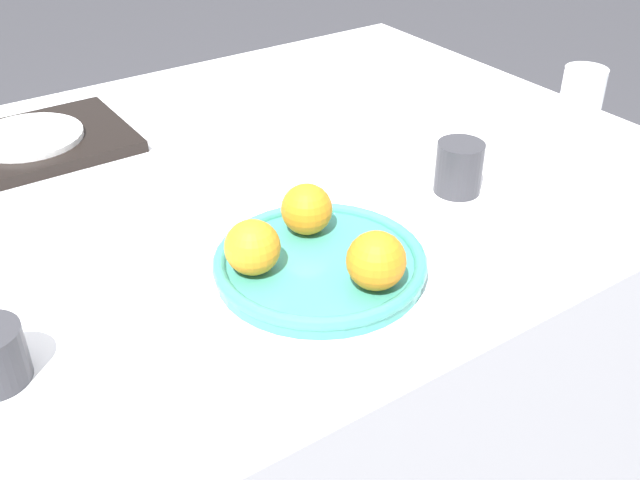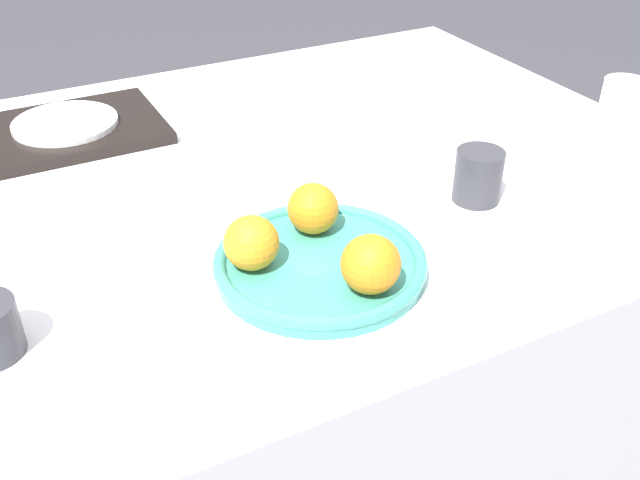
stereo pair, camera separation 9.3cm
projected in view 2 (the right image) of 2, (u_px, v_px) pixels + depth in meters
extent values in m
plane|color=#38383D|center=(295.00, 475.00, 1.61)|extent=(12.00, 12.00, 0.00)
cube|color=white|center=(292.00, 343.00, 1.41)|extent=(1.29, 1.03, 0.74)
cylinder|color=teal|center=(320.00, 266.00, 0.96)|extent=(0.27, 0.27, 0.02)
torus|color=teal|center=(320.00, 260.00, 0.95)|extent=(0.27, 0.27, 0.02)
sphere|color=orange|center=(251.00, 243.00, 0.92)|extent=(0.07, 0.07, 0.07)
sphere|color=orange|center=(371.00, 264.00, 0.88)|extent=(0.07, 0.07, 0.07)
sphere|color=orange|center=(313.00, 209.00, 0.99)|extent=(0.07, 0.07, 0.07)
cylinder|color=silver|center=(620.00, 113.00, 1.25)|extent=(0.07, 0.07, 0.11)
cube|color=black|center=(67.00, 131.00, 1.30)|extent=(0.32, 0.24, 0.02)
cylinder|color=white|center=(65.00, 123.00, 1.30)|extent=(0.18, 0.18, 0.01)
cylinder|color=#333338|center=(478.00, 176.00, 1.10)|extent=(0.07, 0.07, 0.08)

